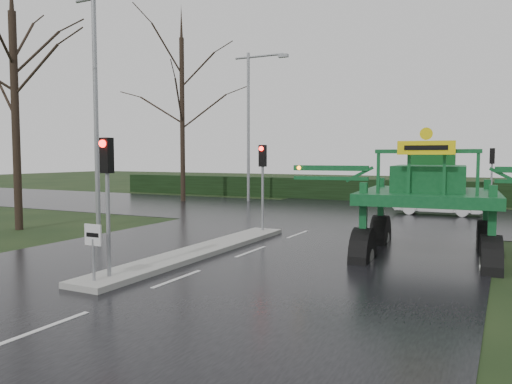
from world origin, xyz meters
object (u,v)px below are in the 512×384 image
at_px(keep_left_sign, 93,243).
at_px(street_light_left_far, 252,113).
at_px(white_sedan, 437,215).
at_px(traffic_signal_near, 107,177).
at_px(traffic_signal_far, 492,165).
at_px(crop_sprayer, 365,183).
at_px(traffic_signal_mid, 263,169).
at_px(street_light_left_near, 101,87).

distance_m(keep_left_sign, street_light_left_far, 23.11).
bearing_deg(white_sedan, traffic_signal_near, 160.67).
xyz_separation_m(traffic_signal_far, crop_sprayer, (-3.02, -15.29, -0.30)).
distance_m(keep_left_sign, traffic_signal_mid, 9.12).
bearing_deg(traffic_signal_far, street_light_left_near, 43.63).
bearing_deg(crop_sprayer, traffic_signal_mid, 145.61).
bearing_deg(traffic_signal_near, keep_left_sign, -90.00).
distance_m(keep_left_sign, crop_sprayer, 7.94).
bearing_deg(traffic_signal_near, street_light_left_near, 134.53).
height_order(keep_left_sign, street_light_left_near, street_light_left_near).
bearing_deg(keep_left_sign, street_light_left_near, 132.59).
bearing_deg(street_light_left_near, traffic_signal_near, -45.47).
relative_size(traffic_signal_near, traffic_signal_mid, 1.00).
height_order(traffic_signal_mid, street_light_left_far, street_light_left_far).
bearing_deg(traffic_signal_far, street_light_left_far, 0.03).
height_order(traffic_signal_far, crop_sprayer, crop_sprayer).
xyz_separation_m(traffic_signal_near, crop_sprayer, (4.78, 5.73, -0.30)).
bearing_deg(traffic_signal_mid, crop_sprayer, -30.07).
bearing_deg(street_light_left_near, traffic_signal_mid, 12.21).
bearing_deg(street_light_left_near, traffic_signal_far, 43.63).
distance_m(traffic_signal_near, traffic_signal_mid, 8.50).
xyz_separation_m(keep_left_sign, street_light_left_far, (-6.89, 21.50, 4.93)).
relative_size(traffic_signal_far, street_light_left_far, 0.35).
distance_m(traffic_signal_mid, white_sedan, 11.62).
bearing_deg(keep_left_sign, white_sedan, 74.38).
height_order(traffic_signal_far, street_light_left_near, street_light_left_near).
xyz_separation_m(traffic_signal_near, traffic_signal_far, (7.80, 21.02, 0.00)).
relative_size(traffic_signal_mid, street_light_left_near, 0.35).
distance_m(street_light_left_near, crop_sprayer, 12.32).
distance_m(traffic_signal_far, street_light_left_near, 20.58).
bearing_deg(street_light_left_near, keep_left_sign, -47.41).
relative_size(traffic_signal_near, white_sedan, 0.80).
bearing_deg(crop_sprayer, traffic_signal_near, -134.17).
bearing_deg(street_light_left_near, white_sedan, 43.29).
relative_size(street_light_left_near, street_light_left_far, 1.00).
xyz_separation_m(street_light_left_near, white_sedan, (12.20, 11.50, -5.99)).
height_order(street_light_left_near, crop_sprayer, street_light_left_near).
distance_m(traffic_signal_near, white_sedan, 19.42).
height_order(traffic_signal_mid, street_light_left_near, street_light_left_near).
distance_m(street_light_left_far, white_sedan, 13.82).
height_order(street_light_left_far, white_sedan, street_light_left_far).
xyz_separation_m(traffic_signal_mid, white_sedan, (5.31, 10.00, -2.59)).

